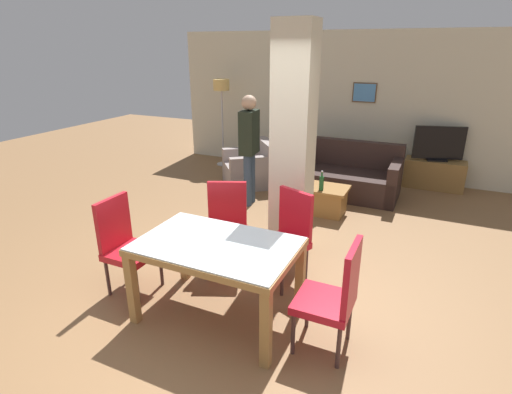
# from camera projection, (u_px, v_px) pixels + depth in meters

# --- Properties ---
(ground_plane) EXTENTS (18.00, 18.00, 0.00)m
(ground_plane) POSITION_uv_depth(u_px,v_px,m) (219.00, 314.00, 3.84)
(ground_plane) COLOR brown
(back_wall) EXTENTS (7.20, 0.09, 2.70)m
(back_wall) POSITION_uv_depth(u_px,v_px,m) (349.00, 105.00, 7.69)
(back_wall) COLOR beige
(back_wall) RESTS_ON ground_plane
(divider_pillar) EXTENTS (0.44, 0.38, 2.70)m
(divider_pillar) POSITION_uv_depth(u_px,v_px,m) (293.00, 145.00, 4.60)
(divider_pillar) COLOR beige
(divider_pillar) RESTS_ON ground_plane
(dining_table) EXTENTS (1.43, 0.92, 0.77)m
(dining_table) POSITION_uv_depth(u_px,v_px,m) (217.00, 260.00, 3.63)
(dining_table) COLOR #A47841
(dining_table) RESTS_ON ground_plane
(dining_chair_head_right) EXTENTS (0.46, 0.46, 1.01)m
(dining_chair_head_right) POSITION_uv_depth(u_px,v_px,m) (334.00, 294.00, 3.22)
(dining_chair_head_right) COLOR red
(dining_chair_head_right) RESTS_ON ground_plane
(dining_chair_far_left) EXTENTS (0.60, 0.60, 1.01)m
(dining_chair_far_left) POSITION_uv_depth(u_px,v_px,m) (227.00, 224.00, 4.48)
(dining_chair_far_left) COLOR red
(dining_chair_far_left) RESTS_ON ground_plane
(dining_chair_head_left) EXTENTS (0.46, 0.46, 1.01)m
(dining_chair_head_left) POSITION_uv_depth(u_px,v_px,m) (125.00, 242.00, 4.08)
(dining_chair_head_left) COLOR red
(dining_chair_head_left) RESTS_ON ground_plane
(dining_chair_far_right) EXTENTS (0.60, 0.60, 1.01)m
(dining_chair_far_right) POSITION_uv_depth(u_px,v_px,m) (287.00, 234.00, 4.25)
(dining_chair_far_right) COLOR red
(dining_chair_far_right) RESTS_ON ground_plane
(sofa) EXTENTS (1.77, 0.93, 0.87)m
(sofa) POSITION_uv_depth(u_px,v_px,m) (346.00, 177.00, 6.89)
(sofa) COLOR #2F201C
(sofa) RESTS_ON ground_plane
(armchair) EXTENTS (1.19, 1.19, 0.80)m
(armchair) POSITION_uv_depth(u_px,v_px,m) (251.00, 170.00, 7.34)
(armchair) COLOR gray
(armchair) RESTS_ON ground_plane
(coffee_table) EXTENTS (0.63, 0.53, 0.42)m
(coffee_table) POSITION_uv_depth(u_px,v_px,m) (326.00, 200.00, 6.10)
(coffee_table) COLOR olive
(coffee_table) RESTS_ON ground_plane
(bottle) EXTENTS (0.07, 0.07, 0.30)m
(bottle) POSITION_uv_depth(u_px,v_px,m) (321.00, 183.00, 5.88)
(bottle) COLOR #194C23
(bottle) RESTS_ON coffee_table
(tv_stand) EXTENTS (1.02, 0.40, 0.51)m
(tv_stand) POSITION_uv_depth(u_px,v_px,m) (434.00, 174.00, 7.18)
(tv_stand) COLOR olive
(tv_stand) RESTS_ON ground_plane
(tv_screen) EXTENTS (0.83, 0.28, 0.61)m
(tv_screen) POSITION_uv_depth(u_px,v_px,m) (439.00, 144.00, 6.98)
(tv_screen) COLOR black
(tv_screen) RESTS_ON tv_stand
(floor_lamp) EXTENTS (0.33, 0.33, 1.79)m
(floor_lamp) POSITION_uv_depth(u_px,v_px,m) (222.00, 93.00, 8.15)
(floor_lamp) COLOR #B7B7BC
(floor_lamp) RESTS_ON ground_plane
(standing_person) EXTENTS (0.26, 0.40, 1.74)m
(standing_person) POSITION_uv_depth(u_px,v_px,m) (249.00, 143.00, 6.19)
(standing_person) COLOR #2E4058
(standing_person) RESTS_ON ground_plane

